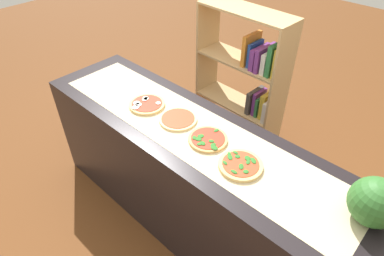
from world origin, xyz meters
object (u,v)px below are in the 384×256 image
(pizza_mozzarella_0, at_px, (147,104))
(pizza_spinach_3, at_px, (240,165))
(pizza_plain_1, at_px, (178,119))
(watermelon, at_px, (375,202))
(bookshelf, at_px, (249,93))
(pizza_spinach_2, at_px, (208,139))

(pizza_mozzarella_0, relative_size, pizza_spinach_3, 1.00)
(pizza_mozzarella_0, height_order, pizza_spinach_3, pizza_spinach_3)
(pizza_plain_1, distance_m, watermelon, 1.17)
(watermelon, bearing_deg, bookshelf, 144.46)
(pizza_mozzarella_0, height_order, pizza_spinach_2, same)
(pizza_spinach_2, distance_m, bookshelf, 1.10)
(watermelon, xyz_separation_m, bookshelf, (-1.26, 0.90, -0.40))
(pizza_spinach_2, bearing_deg, pizza_spinach_3, -8.48)
(pizza_plain_1, height_order, bookshelf, bookshelf)
(pizza_spinach_2, bearing_deg, bookshelf, 110.20)
(pizza_spinach_3, xyz_separation_m, bookshelf, (-0.63, 1.03, -0.30))
(pizza_plain_1, distance_m, pizza_spinach_2, 0.27)
(watermelon, bearing_deg, pizza_plain_1, -176.57)
(pizza_mozzarella_0, bearing_deg, pizza_plain_1, 6.04)
(watermelon, bearing_deg, pizza_mozzarella_0, -176.08)
(pizza_plain_1, relative_size, pizza_spinach_3, 1.01)
(pizza_spinach_2, relative_size, watermelon, 1.01)
(pizza_mozzarella_0, xyz_separation_m, pizza_plain_1, (0.27, 0.03, -0.00))
(watermelon, distance_m, bookshelf, 1.60)
(pizza_spinach_2, xyz_separation_m, watermelon, (0.90, 0.09, 0.10))
(watermelon, bearing_deg, pizza_spinach_2, -174.21)
(bookshelf, bearing_deg, watermelon, -35.54)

